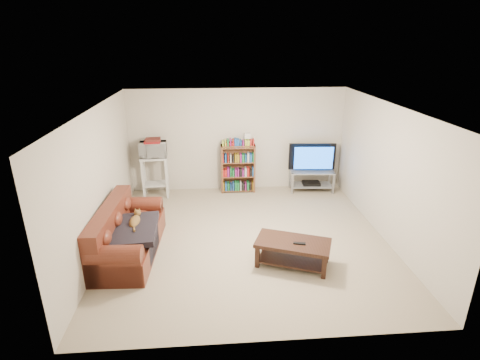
{
  "coord_description": "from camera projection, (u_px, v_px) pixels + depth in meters",
  "views": [
    {
      "loc": [
        -0.6,
        -6.01,
        3.45
      ],
      "look_at": [
        -0.1,
        0.4,
        1.0
      ],
      "focal_mm": 28.0,
      "sensor_mm": 36.0,
      "label": 1
    }
  ],
  "objects": [
    {
      "name": "wall_right",
      "position": [
        388.0,
        173.0,
        6.62
      ],
      "size": [
        0.0,
        5.0,
        5.0
      ],
      "primitive_type": "plane",
      "rotation": [
        1.57,
        0.0,
        -1.57
      ],
      "color": "beige",
      "rests_on": "ground"
    },
    {
      "name": "shelf_clutter",
      "position": [
        242.0,
        140.0,
        8.56
      ],
      "size": [
        0.58,
        0.18,
        0.28
      ],
      "rotation": [
        0.0,
        0.0,
        -0.01
      ],
      "color": "silver",
      "rests_on": "bookshelf"
    },
    {
      "name": "television",
      "position": [
        313.0,
        158.0,
        8.73
      ],
      "size": [
        1.11,
        0.23,
        0.63
      ],
      "primitive_type": "imported",
      "rotation": [
        0.0,
        0.0,
        3.07
      ],
      "color": "black",
      "rests_on": "tv_stand"
    },
    {
      "name": "bookshelf",
      "position": [
        238.0,
        168.0,
        8.78
      ],
      "size": [
        0.8,
        0.26,
        1.15
      ],
      "rotation": [
        0.0,
        0.0,
        -0.01
      ],
      "color": "brown",
      "rests_on": "floor"
    },
    {
      "name": "game_boxes",
      "position": [
        152.0,
        141.0,
        8.26
      ],
      "size": [
        0.37,
        0.33,
        0.05
      ],
      "primitive_type": "cube",
      "rotation": [
        0.0,
        0.0,
        0.07
      ],
      "color": "maroon",
      "rests_on": "microwave"
    },
    {
      "name": "wall_back",
      "position": [
        237.0,
        140.0,
        8.77
      ],
      "size": [
        5.0,
        0.0,
        5.0
      ],
      "primitive_type": "plane",
      "rotation": [
        1.57,
        0.0,
        0.0
      ],
      "color": "beige",
      "rests_on": "ground"
    },
    {
      "name": "remote",
      "position": [
        299.0,
        243.0,
        5.86
      ],
      "size": [
        0.2,
        0.09,
        0.02
      ],
      "primitive_type": "cube",
      "rotation": [
        0.0,
        0.0,
        -0.22
      ],
      "color": "black",
      "rests_on": "coffee_table"
    },
    {
      "name": "tv_stand",
      "position": [
        311.0,
        177.0,
        8.9
      ],
      "size": [
        1.05,
        0.53,
        0.51
      ],
      "rotation": [
        0.0,
        0.0,
        -0.07
      ],
      "color": "#999EA3",
      "rests_on": "floor"
    },
    {
      "name": "coffee_table",
      "position": [
        293.0,
        248.0,
        5.98
      ],
      "size": [
        1.3,
        0.97,
        0.42
      ],
      "rotation": [
        0.0,
        0.0,
        -0.37
      ],
      "color": "black",
      "rests_on": "floor"
    },
    {
      "name": "floor",
      "position": [
        247.0,
        238.0,
        6.87
      ],
      "size": [
        5.0,
        5.0,
        0.0
      ],
      "primitive_type": "plane",
      "color": "tan",
      "rests_on": "ground"
    },
    {
      "name": "ceiling",
      "position": [
        248.0,
        107.0,
        6.02
      ],
      "size": [
        5.0,
        5.0,
        0.0
      ],
      "primitive_type": "plane",
      "rotation": [
        3.14,
        0.0,
        0.0
      ],
      "color": "white",
      "rests_on": "ground"
    },
    {
      "name": "wall_left",
      "position": [
        99.0,
        181.0,
        6.26
      ],
      "size": [
        0.0,
        5.0,
        5.0
      ],
      "primitive_type": "plane",
      "rotation": [
        1.57,
        0.0,
        1.57
      ],
      "color": "beige",
      "rests_on": "ground"
    },
    {
      "name": "dvd_player",
      "position": [
        311.0,
        183.0,
        8.95
      ],
      "size": [
        0.43,
        0.32,
        0.06
      ],
      "primitive_type": "cube",
      "rotation": [
        0.0,
        0.0,
        -0.07
      ],
      "color": "black",
      "rests_on": "tv_stand"
    },
    {
      "name": "microwave_stand",
      "position": [
        155.0,
        171.0,
        8.51
      ],
      "size": [
        0.63,
        0.47,
        0.96
      ],
      "rotation": [
        0.0,
        0.0,
        0.07
      ],
      "color": "silver",
      "rests_on": "floor"
    },
    {
      "name": "blanket",
      "position": [
        133.0,
        230.0,
        6.11
      ],
      "size": [
        0.81,
        1.03,
        0.18
      ],
      "primitive_type": "cube",
      "rotation": [
        0.05,
        -0.04,
        0.04
      ],
      "color": "black",
      "rests_on": "sofa"
    },
    {
      "name": "microwave",
      "position": [
        153.0,
        150.0,
        8.33
      ],
      "size": [
        0.61,
        0.44,
        0.33
      ],
      "primitive_type": "imported",
      "rotation": [
        0.0,
        0.0,
        0.07
      ],
      "color": "silver",
      "rests_on": "microwave_stand"
    },
    {
      "name": "cat",
      "position": [
        135.0,
        221.0,
        6.26
      ],
      "size": [
        0.24,
        0.55,
        0.16
      ],
      "primitive_type": null,
      "rotation": [
        0.0,
        0.0,
        -0.04
      ],
      "color": "brown",
      "rests_on": "sofa"
    },
    {
      "name": "sofa",
      "position": [
        125.0,
        237.0,
        6.31
      ],
      "size": [
        0.95,
        2.04,
        0.86
      ],
      "rotation": [
        0.0,
        0.0,
        -0.04
      ],
      "color": "#5D2518",
      "rests_on": "floor"
    },
    {
      "name": "wall_front",
      "position": [
        270.0,
        256.0,
        4.11
      ],
      "size": [
        5.0,
        0.0,
        5.0
      ],
      "primitive_type": "plane",
      "rotation": [
        -1.57,
        0.0,
        0.0
      ],
      "color": "beige",
      "rests_on": "ground"
    }
  ]
}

